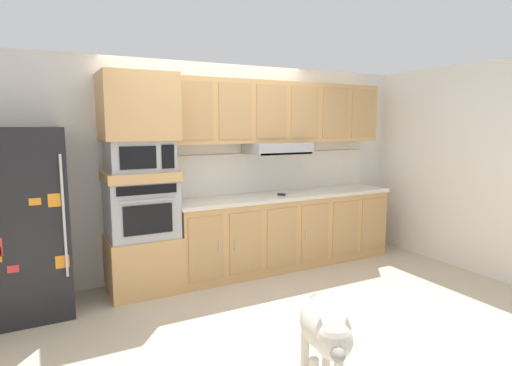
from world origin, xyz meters
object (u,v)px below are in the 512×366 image
(built_in_oven, at_px, (141,208))
(microwave, at_px, (139,156))
(refrigerator, at_px, (23,223))
(dog, at_px, (324,330))
(screwdriver, at_px, (282,194))

(built_in_oven, height_order, microwave, microwave)
(refrigerator, bearing_deg, dog, -53.36)
(refrigerator, xyz_separation_m, built_in_oven, (1.10, 0.07, 0.02))
(screwdriver, bearing_deg, microwave, 176.98)
(microwave, bearing_deg, dog, -75.50)
(dog, bearing_deg, screwdriver, -179.01)
(built_in_oven, bearing_deg, dog, -75.50)
(refrigerator, height_order, dog, refrigerator)
(refrigerator, height_order, built_in_oven, refrigerator)
(refrigerator, distance_m, screwdriver, 2.79)
(refrigerator, xyz_separation_m, screwdriver, (2.79, -0.02, 0.05))
(screwdriver, bearing_deg, refrigerator, 179.57)
(built_in_oven, bearing_deg, microwave, -0.77)
(refrigerator, xyz_separation_m, dog, (1.72, -2.31, -0.41))
(microwave, xyz_separation_m, dog, (0.61, -2.38, -0.99))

